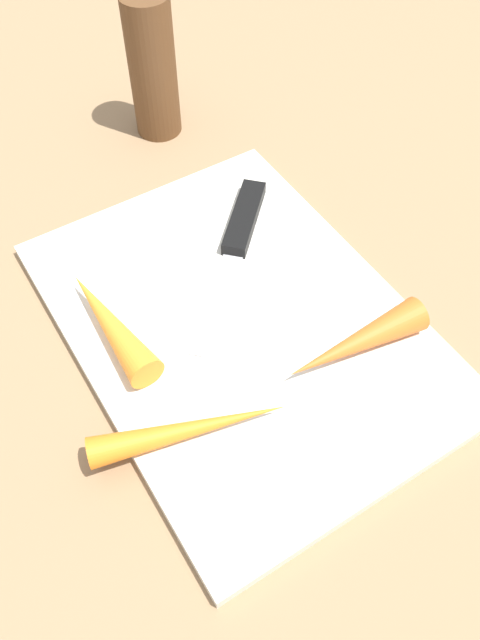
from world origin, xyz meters
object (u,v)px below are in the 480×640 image
(cutting_board, at_px, (240,324))
(carrot_medium, at_px, (356,343))
(knife, at_px, (241,228))
(pepper_grinder, at_px, (152,68))
(carrot_longest, at_px, (190,429))
(carrot_shortest, at_px, (109,323))

(cutting_board, relative_size, carrot_medium, 2.96)
(knife, bearing_deg, cutting_board, 12.63)
(knife, bearing_deg, pepper_grinder, -139.20)
(knife, distance_m, pepper_grinder, 0.20)
(cutting_board, height_order, carrot_longest, carrot_longest)
(carrot_longest, relative_size, carrot_shortest, 1.21)
(carrot_longest, xyz_separation_m, carrot_shortest, (-0.12, -0.01, 0.00))
(knife, xyz_separation_m, carrot_shortest, (0.04, -0.15, 0.01))
(knife, height_order, carrot_longest, carrot_longest)
(knife, relative_size, pepper_grinder, 1.06)
(cutting_board, relative_size, carrot_shortest, 2.99)
(knife, height_order, carrot_medium, carrot_medium)
(cutting_board, relative_size, knife, 2.31)
(knife, height_order, pepper_grinder, pepper_grinder)
(cutting_board, distance_m, knife, 0.10)
(carrot_medium, relative_size, carrot_longest, 0.84)
(knife, relative_size, carrot_shortest, 1.30)
(carrot_medium, relative_size, pepper_grinder, 0.83)
(cutting_board, xyz_separation_m, carrot_longest, (0.07, -0.09, 0.02))
(carrot_shortest, bearing_deg, pepper_grinder, -38.87)
(carrot_medium, bearing_deg, knife, -85.38)
(carrot_longest, distance_m, pepper_grinder, 0.39)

